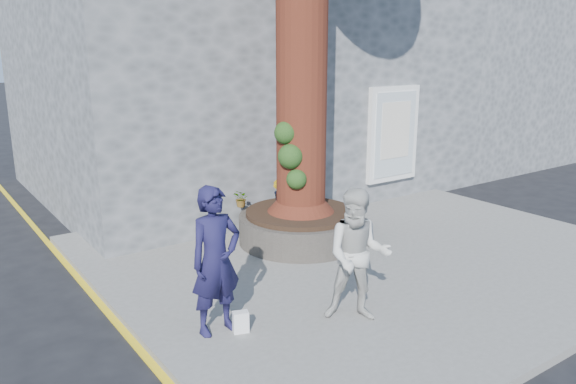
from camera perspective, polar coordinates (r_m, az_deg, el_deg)
ground at (r=8.73m, az=4.93°, el=-10.36°), size 120.00×120.00×0.00m
pavement at (r=10.32m, az=7.76°, el=-6.06°), size 9.00×8.00×0.12m
yellow_line at (r=8.19m, az=-16.96°, el=-12.73°), size 0.10×30.00×0.01m
stone_shop at (r=15.27m, az=-5.27°, el=12.59°), size 10.30×8.30×6.30m
neighbour_shop at (r=20.49m, az=14.93°, el=12.22°), size 6.00×8.00×6.00m
planter at (r=10.50m, az=1.30°, el=-3.52°), size 2.30×2.30×0.60m
man at (r=7.11m, az=-7.34°, el=-6.93°), size 0.72×0.49×1.92m
woman at (r=7.45m, az=7.13°, el=-6.42°), size 1.11×1.08×1.80m
shopping_bag at (r=7.38m, az=-4.83°, el=-13.02°), size 0.23×0.18×0.28m
plant_a at (r=9.99m, az=6.24°, el=-1.67°), size 0.22×0.21×0.34m
plant_b at (r=11.06m, az=-1.02°, el=0.18°), size 0.25×0.26×0.40m
plant_c at (r=10.39m, az=-0.01°, el=-0.89°), size 0.22×0.22×0.36m
plant_d at (r=10.64m, az=-4.75°, el=-0.66°), size 0.31×0.34×0.33m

